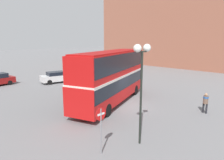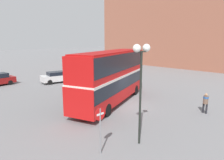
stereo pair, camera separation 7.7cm
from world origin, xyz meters
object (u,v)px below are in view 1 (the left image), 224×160
street_lamp_twin_globe (142,66)px  no_entry_sign (101,123)px  double_decker_bus (112,74)px  parked_car_kerb_far (115,71)px  pedestrian_foreground (206,101)px  parked_car_side_street (57,77)px

street_lamp_twin_globe → no_entry_sign: street_lamp_twin_globe is taller
double_decker_bus → street_lamp_twin_globe: bearing=-143.8°
double_decker_bus → parked_car_kerb_far: size_ratio=2.42×
double_decker_bus → parked_car_kerb_far: (10.88, 9.97, -2.02)m
parked_car_kerb_far → pedestrian_foreground: bearing=-120.9°
parked_car_side_street → no_entry_sign: no_entry_sign is taller
street_lamp_twin_globe → pedestrian_foreground: bearing=-6.3°
double_decker_bus → street_lamp_twin_globe: (-4.33, -6.47, 1.72)m
pedestrian_foreground → parked_car_kerb_far: 18.89m
pedestrian_foreground → street_lamp_twin_globe: 8.40m
parked_car_side_street → street_lamp_twin_globe: (-5.46, -18.29, 3.70)m
double_decker_bus → parked_car_side_street: (1.13, 11.82, -1.98)m
pedestrian_foreground → parked_car_side_street: (-2.14, 19.13, -0.23)m
parked_car_kerb_far → parked_car_side_street: 9.93m
double_decker_bus → pedestrian_foreground: 8.20m
no_entry_sign → pedestrian_foreground: bearing=-9.4°
double_decker_bus → parked_car_kerb_far: bearing=22.5°
parked_car_side_street → street_lamp_twin_globe: bearing=-95.6°
double_decker_bus → no_entry_sign: (-6.59, -5.68, -1.06)m
parked_car_kerb_far → no_entry_sign: size_ratio=1.88×
pedestrian_foreground → street_lamp_twin_globe: size_ratio=0.30×
street_lamp_twin_globe → no_entry_sign: 3.67m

